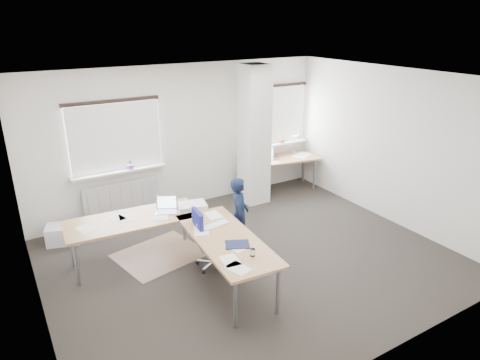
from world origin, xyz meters
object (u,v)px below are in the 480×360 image
desk_main (181,229)px  person (239,215)px  desk_side (285,159)px  task_chair (210,252)px

desk_main → person: bearing=9.9°
desk_main → desk_side: desk_side is taller
desk_side → person: bearing=-131.5°
task_chair → person: bearing=27.9°
task_chair → person: 0.80m
desk_side → person: 2.86m
desk_main → task_chair: (0.40, -0.15, -0.42)m
desk_side → person: (-2.24, -1.78, -0.06)m
desk_main → person: person is taller
desk_main → desk_side: bearing=33.9°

